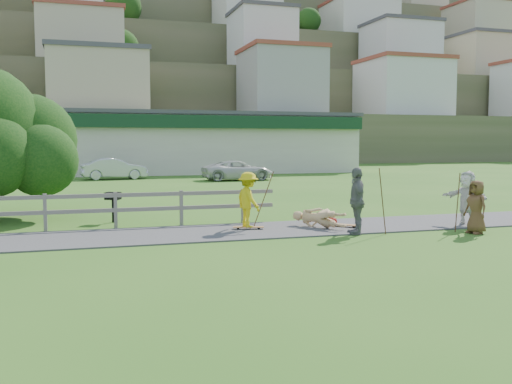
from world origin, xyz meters
The scene contains 19 objects.
ground centered at (0.00, 0.00, 0.00)m, with size 260.00×260.00×0.00m, color #30611B.
path centered at (0.00, 1.50, 0.02)m, with size 34.00×3.00×0.04m, color #39393C.
fence centered at (-4.62, 3.30, 0.72)m, with size 15.05×0.10×1.10m.
strip_mall centered at (4.00, 34.94, 2.58)m, with size 32.50×10.75×5.10m.
hillside centered at (0.00, 91.31, 14.41)m, with size 220.00×67.00×47.50m.
skater_rider centered at (1.71, 1.70, 0.81)m, with size 1.05×0.60×1.63m, color gold.
skater_fallen centered at (3.82, 1.36, 0.32)m, with size 1.77×0.42×0.65m, color tan.
spectator_b centered at (4.42, 0.12, 0.95)m, with size 1.11×0.46×1.89m, color slate.
spectator_c centered at (7.72, -0.78, 0.76)m, with size 0.74×0.48×1.52m, color brown.
spectator_d centered at (8.35, 0.44, 0.86)m, with size 1.60×0.51×1.73m, color silver.
car_silver centered at (-0.71, 26.78, 0.74)m, with size 1.57×4.50×1.48m, color #B2B5BA.
car_white centered at (7.33, 23.30, 0.67)m, with size 2.23×4.83×1.34m, color silver.
bbq centered at (-2.00, 4.58, 0.49)m, with size 0.45×0.35×0.99m, color black, non-canonical shape.
longboard_rider centered at (1.71, 1.70, 0.05)m, with size 0.91×0.22×0.10m, color brown, non-canonical shape.
longboard_fallen centered at (4.62, 1.26, 0.05)m, with size 0.96×0.24×0.11m, color brown, non-canonical shape.
helmet centered at (4.42, 1.71, 0.15)m, with size 0.31×0.31×0.31m, color #9E1911.
pole_rider centered at (2.31, 2.10, 0.91)m, with size 0.03×0.03×1.82m, color #533321.
pole_spec_left centered at (5.10, -0.14, 0.95)m, with size 0.03×0.03×1.89m, color #533321.
pole_spec_right centered at (7.42, -0.36, 0.86)m, with size 0.03×0.03×1.71m, color #533321.
Camera 1 is at (-3.00, -14.27, 2.59)m, focal length 40.00 mm.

